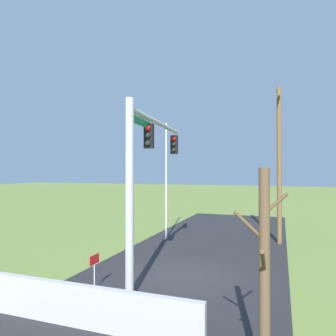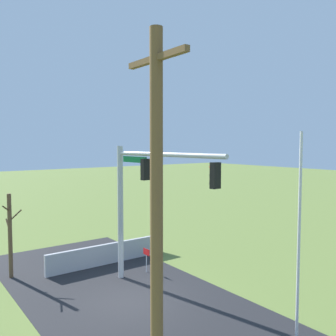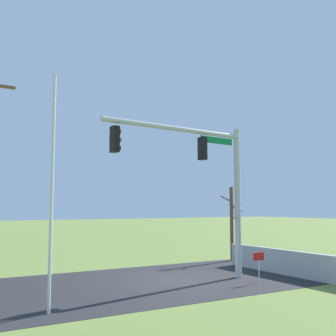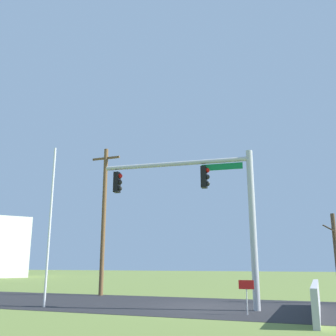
# 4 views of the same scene
# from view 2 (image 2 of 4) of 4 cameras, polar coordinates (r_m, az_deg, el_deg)

# --- Properties ---
(ground_plane) EXTENTS (160.00, 160.00, 0.00)m
(ground_plane) POSITION_cam_2_polar(r_m,az_deg,el_deg) (16.51, -5.76, -19.97)
(ground_plane) COLOR olive
(sidewalk_corner) EXTENTS (6.00, 6.00, 0.01)m
(sidewalk_corner) POSITION_cam_2_polar(r_m,az_deg,el_deg) (19.88, -8.85, -15.76)
(sidewalk_corner) COLOR #B7B5AD
(sidewalk_corner) RESTS_ON ground_plane
(retaining_fence) EXTENTS (0.20, 7.18, 1.12)m
(retaining_fence) POSITION_cam_2_polar(r_m,az_deg,el_deg) (20.96, -9.17, -13.11)
(retaining_fence) COLOR #A8A8AD
(retaining_fence) RESTS_ON ground_plane
(signal_mast) EXTENTS (6.79, 0.85, 6.55)m
(signal_mast) POSITION_cam_2_polar(r_m,az_deg,el_deg) (16.53, -4.04, -3.40)
(signal_mast) COLOR #B2B5BA
(signal_mast) RESTS_ON ground_plane
(flagpole) EXTENTS (0.10, 0.10, 7.06)m
(flagpole) POSITION_cam_2_polar(r_m,az_deg,el_deg) (13.03, 19.86, -10.27)
(flagpole) COLOR silver
(flagpole) RESTS_ON ground_plane
(utility_pole) EXTENTS (1.90, 0.26, 8.92)m
(utility_pole) POSITION_cam_2_polar(r_m,az_deg,el_deg) (7.46, -1.80, -11.99)
(utility_pole) COLOR brown
(utility_pole) RESTS_ON ground_plane
(bare_tree) EXTENTS (1.27, 1.02, 4.20)m
(bare_tree) POSITION_cam_2_polar(r_m,az_deg,el_deg) (19.83, -23.54, -9.58)
(bare_tree) COLOR brown
(bare_tree) RESTS_ON ground_plane
(open_sign) EXTENTS (0.56, 0.04, 1.22)m
(open_sign) POSITION_cam_2_polar(r_m,az_deg,el_deg) (19.35, -3.41, -13.45)
(open_sign) COLOR silver
(open_sign) RESTS_ON ground_plane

